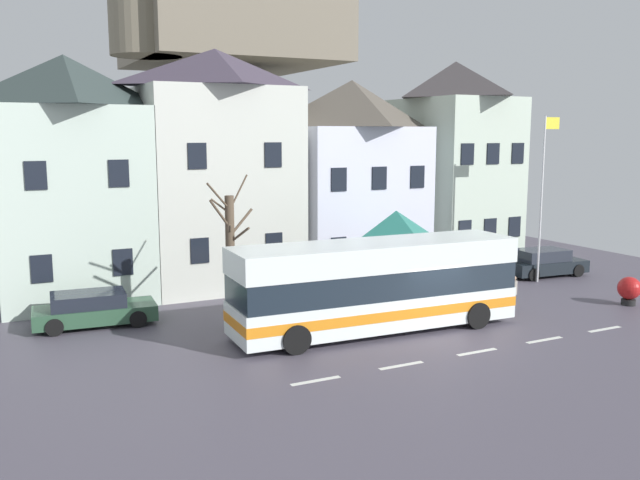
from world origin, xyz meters
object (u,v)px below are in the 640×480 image
Objects in this scene: townhouse_00 at (70,180)px; pedestrian_02 at (513,290)px; bare_tree_00 at (230,258)px; public_bench at (405,276)px; harbour_buoy at (629,289)px; transit_bus at (376,287)px; townhouse_03 at (453,162)px; hilltop_castle at (231,128)px; parked_car_01 at (458,270)px; pedestrian_03 at (490,285)px; flagpole at (543,188)px; pedestrian_00 at (441,283)px; townhouse_01 at (217,170)px; townhouse_02 at (351,178)px; pedestrian_01 at (438,286)px; parked_car_00 at (93,309)px; parked_car_02 at (544,263)px; bus_shelter at (396,229)px.

townhouse_00 reaches higher than pedestrian_02.
pedestrian_02 is 0.26× the size of bare_tree_00.
harbour_buoy is (6.43, -7.34, 0.21)m from public_bench.
bare_tree_00 is at bearing -162.69° from public_bench.
transit_bus is at bearing -48.24° from townhouse_00.
townhouse_03 is 0.34× the size of hilltop_castle.
pedestrian_03 is at bearing -115.22° from parked_car_01.
hilltop_castle is 4.14× the size of flagpole.
pedestrian_00 is (13.98, -7.90, -4.39)m from townhouse_00.
townhouse_01 is 1.12× the size of townhouse_02.
pedestrian_01 is 1.15× the size of pedestrian_02.
townhouse_01 is at bearing -110.80° from hilltop_castle.
pedestrian_03 is at bearing 14.50° from transit_bus.
transit_bus is 6.56m from pedestrian_02.
pedestrian_02 is 0.95× the size of pedestrian_03.
bare_tree_00 is at bearing 165.20° from harbour_buoy.
parked_car_00 is at bearing -178.18° from public_bench.
parked_car_02 is 7.11m from pedestrian_03.
townhouse_03 is at bearing 90.39° from flagpole.
pedestrian_00 is 0.81m from pedestrian_01.
bus_shelter is 3.98m from public_bench.
parked_car_00 is 2.86× the size of pedestrian_00.
pedestrian_02 is 0.90× the size of public_bench.
parked_car_00 is 1.05× the size of parked_car_02.
parked_car_00 is 3.76× the size of harbour_buoy.
bus_shelter is (5.91, -6.27, -2.37)m from townhouse_01.
townhouse_02 reaches higher than pedestrian_01.
pedestrian_01 reaches higher than harbour_buoy.
bus_shelter is 0.69× the size of bare_tree_00.
pedestrian_02 reaches higher than public_bench.
parked_car_01 reaches higher than parked_car_02.
hilltop_castle is 30.14m from pedestrian_03.
townhouse_03 is 11.56m from pedestrian_03.
pedestrian_00 is (0.20, -7.66, -4.09)m from townhouse_02.
townhouse_03 is at bearing 5.02° from townhouse_02.
bus_shelter is 2.46× the size of pedestrian_00.
parked_car_01 is at bearing 76.51° from pedestrian_02.
townhouse_03 is (20.75, 0.37, 0.34)m from townhouse_00.
pedestrian_02 is at bearing -48.81° from bus_shelter.
pedestrian_00 is at bearing -88.53° from townhouse_02.
pedestrian_01 is 8.96m from bare_tree_00.
flagpole is at bearing 13.74° from pedestrian_01.
parked_car_02 is (5.10, -0.44, -0.01)m from parked_car_01.
parked_car_02 is at bearing 78.84° from harbour_buoy.
transit_bus is at bearing -167.74° from pedestrian_03.
townhouse_02 reaches higher than transit_bus.
townhouse_00 reaches higher than harbour_buoy.
transit_bus is (-11.53, -10.70, -3.91)m from townhouse_03.
townhouse_00 is 16.65m from pedestrian_00.
hilltop_castle is at bearing 88.24° from townhouse_02.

